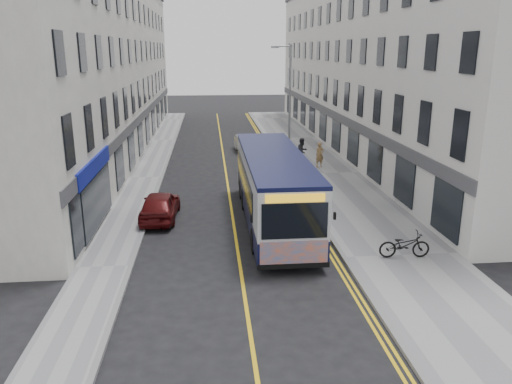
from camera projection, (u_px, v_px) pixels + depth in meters
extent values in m
plane|color=black|center=(238.00, 251.00, 19.81)|extent=(140.00, 140.00, 0.00)
cube|color=gray|center=(324.00, 174.00, 31.84)|extent=(4.50, 64.00, 0.12)
cube|color=gray|center=(146.00, 178.00, 30.82)|extent=(2.00, 64.00, 0.12)
cube|color=slate|center=(290.00, 175.00, 31.63)|extent=(0.18, 64.00, 0.13)
cube|color=slate|center=(162.00, 177.00, 30.91)|extent=(0.18, 64.00, 0.13)
cube|color=gold|center=(227.00, 177.00, 31.29)|extent=(0.12, 64.00, 0.01)
cube|color=gold|center=(282.00, 176.00, 31.61)|extent=(0.10, 64.00, 0.01)
cube|color=gold|center=(286.00, 176.00, 31.63)|extent=(0.10, 64.00, 0.01)
cube|color=silver|center=(367.00, 65.00, 39.15)|extent=(6.00, 46.00, 13.00)
cube|color=silver|center=(100.00, 66.00, 37.29)|extent=(6.00, 46.00, 13.00)
cylinder|color=gray|center=(290.00, 109.00, 32.48)|extent=(0.14, 0.14, 8.00)
cylinder|color=gray|center=(283.00, 46.00, 31.36)|extent=(1.00, 0.08, 0.08)
cube|color=gray|center=(275.00, 47.00, 31.33)|extent=(0.50, 0.18, 0.12)
cube|color=black|center=(273.00, 207.00, 22.73)|extent=(2.55, 11.20, 0.92)
cube|color=silver|center=(274.00, 177.00, 22.35)|extent=(2.55, 11.20, 1.83)
cube|color=black|center=(274.00, 156.00, 22.07)|extent=(2.57, 11.20, 0.16)
cube|color=black|center=(244.00, 179.00, 22.87)|extent=(0.04, 8.76, 1.17)
cube|color=black|center=(300.00, 178.00, 23.11)|extent=(0.04, 8.76, 1.17)
cube|color=black|center=(295.00, 221.00, 17.00)|extent=(2.29, 0.04, 1.27)
cube|color=#FF5E15|center=(294.00, 254.00, 17.33)|extent=(2.39, 0.04, 0.97)
cube|color=gold|center=(295.00, 198.00, 16.76)|extent=(2.04, 0.04, 0.29)
cylinder|color=black|center=(255.00, 241.00, 19.49)|extent=(0.29, 1.02, 1.02)
cylinder|color=black|center=(313.00, 239.00, 19.70)|extent=(0.29, 1.02, 1.02)
cylinder|color=black|center=(245.00, 200.00, 24.85)|extent=(0.29, 1.02, 1.02)
cylinder|color=black|center=(290.00, 198.00, 25.06)|extent=(0.29, 1.02, 1.02)
cylinder|color=black|center=(242.00, 190.00, 26.61)|extent=(0.29, 1.02, 1.02)
cylinder|color=black|center=(285.00, 189.00, 26.82)|extent=(0.29, 1.02, 1.02)
imported|color=black|center=(404.00, 245.00, 18.81)|extent=(1.96, 0.78, 1.01)
imported|color=olive|center=(320.00, 155.00, 33.22)|extent=(0.69, 0.55, 1.66)
imported|color=black|center=(302.00, 151.00, 34.11)|extent=(1.10, 1.07, 1.78)
imported|color=silver|center=(246.00, 144.00, 38.73)|extent=(1.70, 3.97, 1.27)
imported|color=#500D0E|center=(160.00, 205.00, 23.37)|extent=(1.81, 4.08, 1.37)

